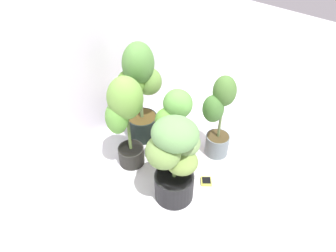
# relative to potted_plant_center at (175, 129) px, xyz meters

# --- Properties ---
(ground_plane) EXTENTS (8.00, 8.00, 0.00)m
(ground_plane) POSITION_rel_potted_plant_center_xyz_m (0.04, -0.10, -0.36)
(ground_plane) COLOR silver
(ground_plane) RESTS_ON ground
(mylar_back_wall) EXTENTS (3.20, 0.01, 2.00)m
(mylar_back_wall) POSITION_rel_potted_plant_center_xyz_m (0.04, 0.76, 0.64)
(mylar_back_wall) COLOR silver
(mylar_back_wall) RESTS_ON ground
(potted_plant_center) EXTENTS (0.32, 0.27, 0.69)m
(potted_plant_center) POSITION_rel_potted_plant_center_xyz_m (0.00, 0.00, 0.00)
(potted_plant_center) COLOR #985235
(potted_plant_center) RESTS_ON ground
(potted_plant_front_right) EXTENTS (0.30, 0.25, 0.73)m
(potted_plant_front_right) POSITION_rel_potted_plant_center_xyz_m (0.31, -0.16, 0.03)
(potted_plant_front_right) COLOR slate
(potted_plant_front_right) RESTS_ON ground
(potted_plant_back_left) EXTENTS (0.36, 0.33, 0.79)m
(potted_plant_back_left) POSITION_rel_potted_plant_center_xyz_m (-0.25, 0.26, 0.13)
(potted_plant_back_left) COLOR #272621
(potted_plant_back_left) RESTS_ON ground
(potted_plant_back_center) EXTENTS (0.43, 0.35, 0.89)m
(potted_plant_back_center) POSITION_rel_potted_plant_center_xyz_m (0.05, 0.43, 0.14)
(potted_plant_back_center) COLOR black
(potted_plant_back_center) RESTS_ON ground
(potted_plant_front_left) EXTENTS (0.46, 0.40, 0.70)m
(potted_plant_front_left) POSITION_rel_potted_plant_center_xyz_m (-0.24, -0.22, 0.03)
(potted_plant_front_left) COLOR black
(potted_plant_front_left) RESTS_ON ground
(hygrometer_box) EXTENTS (0.11, 0.11, 0.03)m
(hygrometer_box) POSITION_rel_potted_plant_center_xyz_m (0.02, -0.32, -0.35)
(hygrometer_box) COLOR #CECF4D
(hygrometer_box) RESTS_ON ground
(nutrient_bottle) EXTENTS (0.08, 0.08, 0.22)m
(nutrient_bottle) POSITION_rel_potted_plant_center_xyz_m (0.27, 0.19, -0.26)
(nutrient_bottle) COLOR #C66030
(nutrient_bottle) RESTS_ON ground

